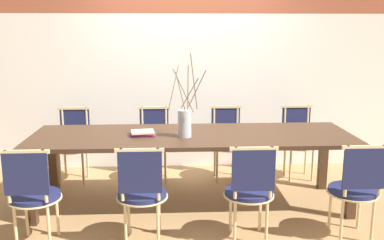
{
  "coord_description": "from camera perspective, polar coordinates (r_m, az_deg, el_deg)",
  "views": [
    {
      "loc": [
        -0.21,
        -4.25,
        1.82
      ],
      "look_at": [
        0.0,
        0.0,
        0.92
      ],
      "focal_mm": 40.0,
      "sensor_mm": 36.0,
      "label": 1
    }
  ],
  "objects": [
    {
      "name": "chair_near_center",
      "position": [
        3.74,
        7.71,
        -9.08
      ],
      "size": [
        0.44,
        0.44,
        0.89
      ],
      "color": "#1E234C",
      "rests_on": "ground_plane"
    },
    {
      "name": "chair_far_left",
      "position": [
        5.25,
        -5.08,
        -2.81
      ],
      "size": [
        0.44,
        0.44,
        0.89
      ],
      "rotation": [
        0.0,
        0.0,
        3.14
      ],
      "color": "#1E234C",
      "rests_on": "ground_plane"
    },
    {
      "name": "chair_far_leftend",
      "position": [
        5.38,
        -15.52,
        -2.85
      ],
      "size": [
        0.44,
        0.44,
        0.89
      ],
      "rotation": [
        0.0,
        0.0,
        3.14
      ],
      "color": "#1E234C",
      "rests_on": "ground_plane"
    },
    {
      "name": "chair_near_left",
      "position": [
        3.69,
        -6.72,
        -9.35
      ],
      "size": [
        0.44,
        0.44,
        0.89
      ],
      "color": "#1E234C",
      "rests_on": "ground_plane"
    },
    {
      "name": "book_stack",
      "position": [
        4.36,
        -6.58,
        -1.74
      ],
      "size": [
        0.26,
        0.21,
        0.05
      ],
      "color": "#842D8C",
      "rests_on": "dining_table"
    },
    {
      "name": "chair_near_leftend",
      "position": [
        3.86,
        -20.44,
        -9.07
      ],
      "size": [
        0.44,
        0.44,
        0.89
      ],
      "color": "#1E234C",
      "rests_on": "ground_plane"
    },
    {
      "name": "chair_near_right",
      "position": [
        4.01,
        20.96,
        -8.33
      ],
      "size": [
        0.44,
        0.44,
        0.89
      ],
      "color": "#1E234C",
      "rests_on": "ground_plane"
    },
    {
      "name": "chair_far_right",
      "position": [
        5.48,
        13.98,
        -2.5
      ],
      "size": [
        0.44,
        0.44,
        0.89
      ],
      "rotation": [
        0.0,
        0.0,
        3.14
      ],
      "color": "#1E234C",
      "rests_on": "ground_plane"
    },
    {
      "name": "dining_table",
      "position": [
        4.41,
        0.0,
        -2.9
      ],
      "size": [
        3.29,
        1.01,
        0.77
      ],
      "color": "#422B1C",
      "rests_on": "ground_plane"
    },
    {
      "name": "vase_centerpiece",
      "position": [
        4.25,
        -0.97,
        -0.29
      ],
      "size": [
        0.38,
        0.34,
        0.84
      ],
      "color": "#B2BCC1",
      "rests_on": "dining_table"
    },
    {
      "name": "chair_far_center",
      "position": [
        5.29,
        4.65,
        -2.69
      ],
      "size": [
        0.44,
        0.44,
        0.89
      ],
      "rotation": [
        0.0,
        0.0,
        3.14
      ],
      "color": "#1E234C",
      "rests_on": "ground_plane"
    },
    {
      "name": "wall_rear",
      "position": [
        5.62,
        -0.69,
        9.73
      ],
      "size": [
        12.0,
        0.06,
        3.2
      ],
      "color": "white",
      "rests_on": "ground_plane"
    },
    {
      "name": "ground_plane",
      "position": [
        4.63,
        0.0,
        -11.18
      ],
      "size": [
        16.0,
        16.0,
        0.0
      ],
      "primitive_type": "plane",
      "color": "#A87F51"
    }
  ]
}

